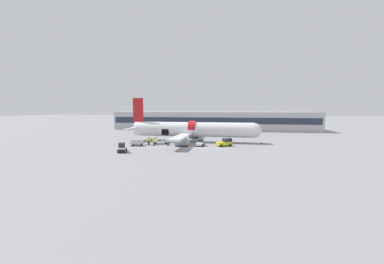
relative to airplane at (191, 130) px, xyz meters
The scene contains 17 objects.
ground_plane 8.06m from the airplane, 73.60° to the right, with size 500.00×500.00×0.00m, color gray.
apron_marking_line 9.62m from the airplane, 97.84° to the right, with size 20.27×2.57×0.01m.
terminal_strip 35.05m from the airplane, 86.52° to the left, with size 74.51×13.09×6.69m.
airplane is the anchor object (origin of this frame).
baggage_tug_lead 18.48m from the airplane, 122.14° to the right, with size 2.46×3.20×1.73m.
baggage_tug_mid 10.06m from the airplane, 32.97° to the right, with size 3.45×2.88×1.63m.
baggage_tug_rear 7.34m from the airplane, 63.17° to the right, with size 1.90×2.65×1.46m.
baggage_cart_loading 7.83m from the airplane, 141.92° to the right, with size 4.11×2.66×0.99m.
baggage_cart_queued 13.13m from the airplane, 140.66° to the right, with size 3.54×2.33×1.11m.
ground_crew_loader_a 10.50m from the airplane, 143.91° to the right, with size 0.54×0.59×1.76m.
ground_crew_loader_b 10.15m from the airplane, 158.74° to the right, with size 0.57×0.43×1.62m.
ground_crew_driver 10.19m from the airplane, 130.13° to the right, with size 0.61×0.42×1.77m.
ground_crew_supervisor 10.72m from the airplane, 138.10° to the right, with size 0.56×0.62×1.84m.
suitcase_on_tarmac_upright 8.11m from the airplane, 118.39° to the right, with size 0.48×0.35×0.84m.
safety_cone_nose 16.44m from the airplane, ahead, with size 0.61×0.61×0.55m.
safety_cone_engine_left 13.78m from the airplane, 90.10° to the right, with size 0.52×0.52×0.63m.
safety_cone_wingtip 7.18m from the airplane, 80.81° to the right, with size 0.51×0.51×0.70m.
Camera 1 is at (7.95, -47.34, 7.72)m, focal length 22.00 mm.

